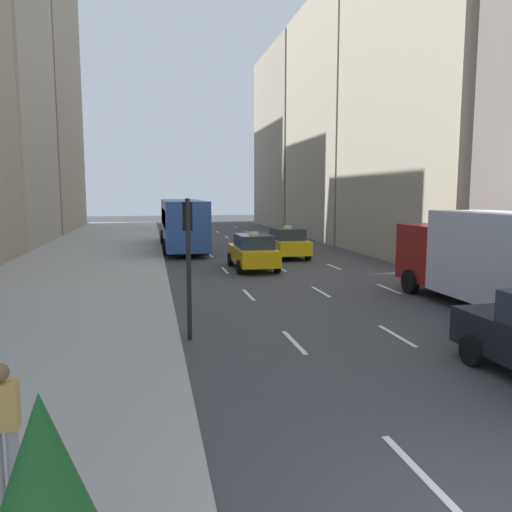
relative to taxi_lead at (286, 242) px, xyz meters
The scene contains 10 objects.
sidewalk_left 11.41m from the taxi_lead, 165.06° to the left, with size 8.00×66.00×0.15m, color #9E9E99.
lane_markings 1.96m from the taxi_lead, 142.77° to the right, with size 5.72×56.00×0.01m.
building_row_right 13.30m from the taxi_lead, 18.74° to the left, with size 6.00×56.92×27.40m.
taxi_lead is the anchor object (origin of this frame).
taxi_second 4.90m from the taxi_lead, 124.86° to the right, with size 2.02×4.40×1.87m.
city_bus 8.11m from the taxi_lead, 134.12° to the left, with size 2.80×11.61×3.25m.
box_truck 14.60m from the taxi_lead, 78.92° to the right, with size 2.58×8.40×3.15m.
planter_with_shrub 25.06m from the taxi_lead, 110.07° to the right, with size 1.00×1.00×1.95m.
pedestrian_near_curb 23.72m from the taxi_lead, 113.33° to the right, with size 0.36×0.22×1.65m.
traffic_light_pole 16.68m from the taxi_lead, 113.97° to the right, with size 0.24×0.42×3.60m.
Camera 1 is at (-3.65, -3.70, 3.74)m, focal length 35.00 mm.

